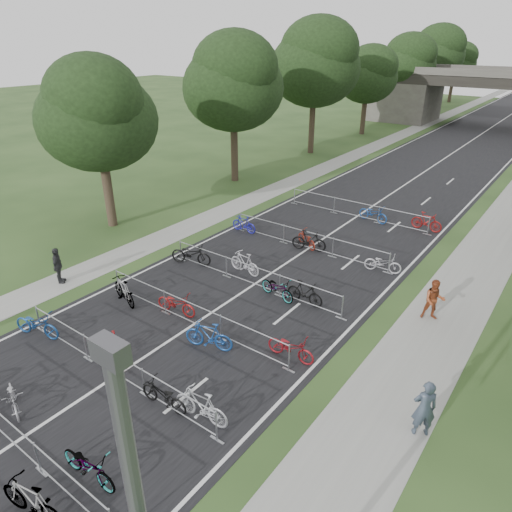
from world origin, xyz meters
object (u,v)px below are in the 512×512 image
(pedestrian_a, at_px, (424,409))
(overpass_bridge, at_px, (497,99))
(pedestrian_c, at_px, (58,266))
(pedestrian_b, at_px, (434,300))

(pedestrian_a, bearing_deg, overpass_bridge, -114.20)
(overpass_bridge, height_order, pedestrian_c, overpass_bridge)
(overpass_bridge, xyz_separation_m, pedestrian_b, (7.56, -47.78, -2.65))
(overpass_bridge, bearing_deg, pedestrian_b, -81.01)
(overpass_bridge, distance_m, pedestrian_b, 48.44)
(pedestrian_b, bearing_deg, overpass_bridge, 73.40)
(pedestrian_a, xyz_separation_m, pedestrian_c, (-16.67, -1.04, -0.07))
(overpass_bridge, relative_size, pedestrian_a, 16.28)
(pedestrian_a, relative_size, pedestrian_c, 1.08)
(pedestrian_a, bearing_deg, pedestrian_c, -30.30)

